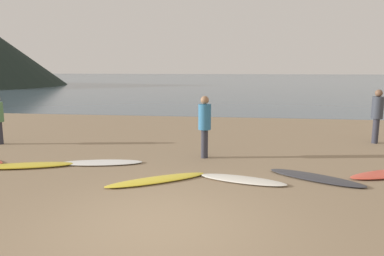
{
  "coord_description": "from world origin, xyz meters",
  "views": [
    {
      "loc": [
        1.31,
        -5.3,
        2.55
      ],
      "look_at": [
        -0.17,
        5.86,
        0.6
      ],
      "focal_mm": 33.47,
      "sensor_mm": 36.0,
      "label": 1
    }
  ],
  "objects_px": {
    "surfboard_4": "(157,180)",
    "surfboard_6": "(316,178)",
    "person_2": "(377,112)",
    "surfboard_2": "(26,165)",
    "person_0": "(205,122)",
    "surfboard_3": "(101,163)",
    "surfboard_5": "(243,180)"
  },
  "relations": [
    {
      "from": "surfboard_4",
      "to": "person_0",
      "type": "relative_size",
      "value": 1.35
    },
    {
      "from": "person_0",
      "to": "person_2",
      "type": "xyz_separation_m",
      "value": [
        5.48,
        2.68,
        0.03
      ]
    },
    {
      "from": "surfboard_6",
      "to": "person_2",
      "type": "distance_m",
      "value": 5.2
    },
    {
      "from": "surfboard_5",
      "to": "person_0",
      "type": "xyz_separation_m",
      "value": [
        -1.05,
        1.98,
        0.99
      ]
    },
    {
      "from": "surfboard_2",
      "to": "surfboard_5",
      "type": "relative_size",
      "value": 1.21
    },
    {
      "from": "person_2",
      "to": "surfboard_2",
      "type": "bearing_deg",
      "value": -145.98
    },
    {
      "from": "surfboard_4",
      "to": "surfboard_6",
      "type": "relative_size",
      "value": 1.08
    },
    {
      "from": "surfboard_4",
      "to": "person_0",
      "type": "bearing_deg",
      "value": 36.23
    },
    {
      "from": "surfboard_2",
      "to": "person_2",
      "type": "bearing_deg",
      "value": 6.45
    },
    {
      "from": "surfboard_5",
      "to": "person_2",
      "type": "height_order",
      "value": "person_2"
    },
    {
      "from": "surfboard_3",
      "to": "person_2",
      "type": "bearing_deg",
      "value": 13.26
    },
    {
      "from": "surfboard_6",
      "to": "surfboard_3",
      "type": "bearing_deg",
      "value": -156.69
    },
    {
      "from": "surfboard_2",
      "to": "surfboard_4",
      "type": "xyz_separation_m",
      "value": [
        3.58,
        -0.68,
        -0.01
      ]
    },
    {
      "from": "surfboard_3",
      "to": "person_2",
      "type": "relative_size",
      "value": 1.22
    },
    {
      "from": "surfboard_4",
      "to": "person_2",
      "type": "bearing_deg",
      "value": 4.92
    },
    {
      "from": "surfboard_2",
      "to": "surfboard_3",
      "type": "relative_size",
      "value": 1.09
    },
    {
      "from": "surfboard_4",
      "to": "person_0",
      "type": "height_order",
      "value": "person_0"
    },
    {
      "from": "surfboard_2",
      "to": "surfboard_4",
      "type": "distance_m",
      "value": 3.64
    },
    {
      "from": "surfboard_5",
      "to": "person_0",
      "type": "distance_m",
      "value": 2.45
    },
    {
      "from": "surfboard_4",
      "to": "surfboard_6",
      "type": "xyz_separation_m",
      "value": [
        3.57,
        0.63,
        -0.0
      ]
    },
    {
      "from": "surfboard_3",
      "to": "surfboard_5",
      "type": "bearing_deg",
      "value": -25.85
    },
    {
      "from": "surfboard_5",
      "to": "surfboard_6",
      "type": "xyz_separation_m",
      "value": [
        1.66,
        0.37,
        0.0
      ]
    },
    {
      "from": "surfboard_4",
      "to": "surfboard_5",
      "type": "xyz_separation_m",
      "value": [
        1.91,
        0.26,
        -0.0
      ]
    },
    {
      "from": "person_2",
      "to": "surfboard_4",
      "type": "bearing_deg",
      "value": -131.32
    },
    {
      "from": "surfboard_5",
      "to": "surfboard_2",
      "type": "bearing_deg",
      "value": -169.47
    },
    {
      "from": "surfboard_2",
      "to": "person_2",
      "type": "distance_m",
      "value": 10.83
    },
    {
      "from": "surfboard_3",
      "to": "person_2",
      "type": "height_order",
      "value": "person_2"
    },
    {
      "from": "surfboard_3",
      "to": "surfboard_5",
      "type": "relative_size",
      "value": 1.11
    },
    {
      "from": "surfboard_5",
      "to": "person_0",
      "type": "bearing_deg",
      "value": 132.89
    },
    {
      "from": "surfboard_4",
      "to": "person_2",
      "type": "xyz_separation_m",
      "value": [
        6.34,
        4.92,
        1.02
      ]
    },
    {
      "from": "person_0",
      "to": "surfboard_4",
      "type": "bearing_deg",
      "value": 98.09
    },
    {
      "from": "surfboard_3",
      "to": "surfboard_2",
      "type": "bearing_deg",
      "value": -173.23
    }
  ]
}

